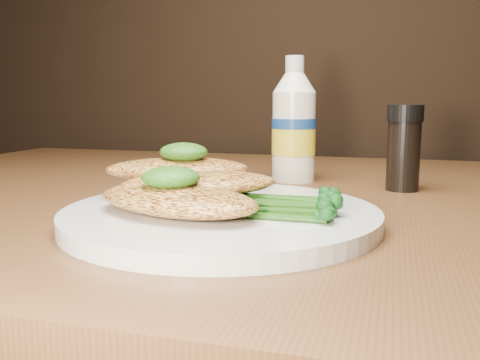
# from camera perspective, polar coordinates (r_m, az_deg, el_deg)

# --- Properties ---
(plate) EXTENTS (0.29, 0.29, 0.01)m
(plate) POSITION_cam_1_polar(r_m,az_deg,el_deg) (0.48, -2.07, -3.93)
(plate) COLOR silver
(plate) RESTS_ON dining_table
(chicken_front) EXTENTS (0.18, 0.13, 0.03)m
(chicken_front) POSITION_cam_1_polar(r_m,az_deg,el_deg) (0.45, -6.85, -2.13)
(chicken_front) COLOR gold
(chicken_front) RESTS_ON plate
(chicken_mid) EXTENTS (0.16, 0.13, 0.02)m
(chicken_mid) POSITION_cam_1_polar(r_m,az_deg,el_deg) (0.49, -4.36, -0.38)
(chicken_mid) COLOR gold
(chicken_mid) RESTS_ON plate
(chicken_back) EXTENTS (0.16, 0.12, 0.02)m
(chicken_back) POSITION_cam_1_polar(r_m,az_deg,el_deg) (0.53, -6.78, 1.21)
(chicken_back) COLOR gold
(chicken_back) RESTS_ON plate
(pesto_front) EXTENTS (0.06, 0.06, 0.02)m
(pesto_front) POSITION_cam_1_polar(r_m,az_deg,el_deg) (0.45, -7.50, 0.27)
(pesto_front) COLOR black
(pesto_front) RESTS_ON chicken_front
(pesto_back) EXTENTS (0.06, 0.06, 0.02)m
(pesto_back) POSITION_cam_1_polar(r_m,az_deg,el_deg) (0.53, -6.12, 3.03)
(pesto_back) COLOR black
(pesto_back) RESTS_ON chicken_back
(broccolini_bundle) EXTENTS (0.15, 0.12, 0.02)m
(broccolini_bundle) POSITION_cam_1_polar(r_m,az_deg,el_deg) (0.46, 4.01, -2.09)
(broccolini_bundle) COLOR #1E4E11
(broccolini_bundle) RESTS_ON plate
(mayo_bottle) EXTENTS (0.07, 0.07, 0.17)m
(mayo_bottle) POSITION_cam_1_polar(r_m,az_deg,el_deg) (0.72, 5.84, 6.53)
(mayo_bottle) COLOR white
(mayo_bottle) RESTS_ON dining_table
(pepper_grinder) EXTENTS (0.05, 0.05, 0.10)m
(pepper_grinder) POSITION_cam_1_polar(r_m,az_deg,el_deg) (0.67, 17.28, 3.32)
(pepper_grinder) COLOR black
(pepper_grinder) RESTS_ON dining_table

